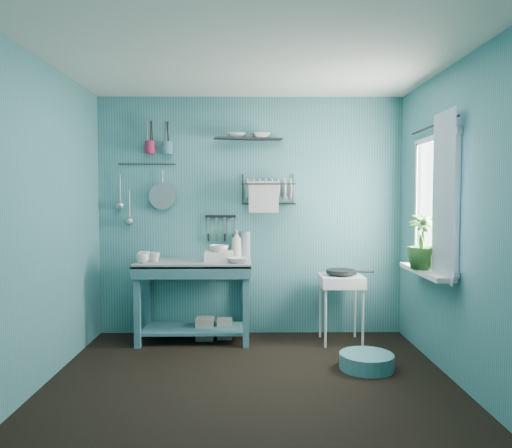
{
  "coord_description": "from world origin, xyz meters",
  "views": [
    {
      "loc": [
        -0.01,
        -3.78,
        1.44
      ],
      "look_at": [
        0.05,
        0.85,
        1.2
      ],
      "focal_mm": 35.0,
      "sensor_mm": 36.0,
      "label": 1
    }
  ],
  "objects_px": {
    "soap_bottle": "(236,244)",
    "utensil_cup_magenta": "(150,147)",
    "colander": "(162,196)",
    "storage_tin_large": "(205,328)",
    "wash_tub": "(219,256)",
    "storage_tin_small": "(225,329)",
    "dish_rack": "(268,189)",
    "mug_right": "(144,256)",
    "utensil_cup_teal": "(167,148)",
    "work_counter": "(194,301)",
    "potted_plant": "(423,242)",
    "mug_mid": "(155,257)",
    "water_bottle": "(246,245)",
    "frying_pan": "(341,272)",
    "floor_basin": "(367,361)",
    "mug_left": "(143,258)",
    "hotplate_stand": "(341,309)"
  },
  "relations": [
    {
      "from": "water_bottle",
      "to": "utensil_cup_teal",
      "type": "xyz_separation_m",
      "value": [
        -0.81,
        -0.01,
        1.01
      ]
    },
    {
      "from": "potted_plant",
      "to": "storage_tin_small",
      "type": "relative_size",
      "value": 2.38
    },
    {
      "from": "colander",
      "to": "storage_tin_large",
      "type": "relative_size",
      "value": 1.27
    },
    {
      "from": "storage_tin_small",
      "to": "utensil_cup_teal",
      "type": "bearing_deg",
      "value": 167.24
    },
    {
      "from": "mug_left",
      "to": "storage_tin_large",
      "type": "distance_m",
      "value": 0.97
    },
    {
      "from": "mug_left",
      "to": "floor_basin",
      "type": "relative_size",
      "value": 0.27
    },
    {
      "from": "water_bottle",
      "to": "dish_rack",
      "type": "relative_size",
      "value": 0.51
    },
    {
      "from": "frying_pan",
      "to": "potted_plant",
      "type": "bearing_deg",
      "value": -49.1
    },
    {
      "from": "colander",
      "to": "storage_tin_large",
      "type": "height_order",
      "value": "colander"
    },
    {
      "from": "dish_rack",
      "to": "utensil_cup_magenta",
      "type": "height_order",
      "value": "utensil_cup_magenta"
    },
    {
      "from": "utensil_cup_magenta",
      "to": "utensil_cup_teal",
      "type": "relative_size",
      "value": 1.0
    },
    {
      "from": "soap_bottle",
      "to": "utensil_cup_magenta",
      "type": "height_order",
      "value": "utensil_cup_magenta"
    },
    {
      "from": "wash_tub",
      "to": "potted_plant",
      "type": "relative_size",
      "value": 0.59
    },
    {
      "from": "work_counter",
      "to": "utensil_cup_teal",
      "type": "height_order",
      "value": "utensil_cup_teal"
    },
    {
      "from": "work_counter",
      "to": "soap_bottle",
      "type": "height_order",
      "value": "soap_bottle"
    },
    {
      "from": "wash_tub",
      "to": "work_counter",
      "type": "bearing_deg",
      "value": 175.43
    },
    {
      "from": "potted_plant",
      "to": "storage_tin_large",
      "type": "xyz_separation_m",
      "value": [
        -1.94,
        0.79,
        -0.96
      ]
    },
    {
      "from": "work_counter",
      "to": "water_bottle",
      "type": "height_order",
      "value": "water_bottle"
    },
    {
      "from": "mug_mid",
      "to": "water_bottle",
      "type": "bearing_deg",
      "value": 17.28
    },
    {
      "from": "colander",
      "to": "floor_basin",
      "type": "relative_size",
      "value": 0.61
    },
    {
      "from": "potted_plant",
      "to": "storage_tin_large",
      "type": "distance_m",
      "value": 2.3
    },
    {
      "from": "work_counter",
      "to": "dish_rack",
      "type": "relative_size",
      "value": 2.08
    },
    {
      "from": "soap_bottle",
      "to": "water_bottle",
      "type": "bearing_deg",
      "value": 11.31
    },
    {
      "from": "utensil_cup_magenta",
      "to": "frying_pan",
      "type": "bearing_deg",
      "value": -8.38
    },
    {
      "from": "floor_basin",
      "to": "mug_mid",
      "type": "bearing_deg",
      "value": 157.45
    },
    {
      "from": "frying_pan",
      "to": "colander",
      "type": "height_order",
      "value": "colander"
    },
    {
      "from": "frying_pan",
      "to": "storage_tin_large",
      "type": "relative_size",
      "value": 1.36
    },
    {
      "from": "mug_left",
      "to": "hotplate_stand",
      "type": "bearing_deg",
      "value": 2.61
    },
    {
      "from": "wash_tub",
      "to": "storage_tin_small",
      "type": "bearing_deg",
      "value": 63.43
    },
    {
      "from": "mug_right",
      "to": "wash_tub",
      "type": "xyz_separation_m",
      "value": [
        0.75,
        -0.02,
        0.0
      ]
    },
    {
      "from": "wash_tub",
      "to": "dish_rack",
      "type": "relative_size",
      "value": 0.51
    },
    {
      "from": "dish_rack",
      "to": "potted_plant",
      "type": "xyz_separation_m",
      "value": [
        1.29,
        -0.9,
        -0.47
      ]
    },
    {
      "from": "mug_mid",
      "to": "utensil_cup_teal",
      "type": "distance_m",
      "value": 1.14
    },
    {
      "from": "work_counter",
      "to": "potted_plant",
      "type": "bearing_deg",
      "value": -15.17
    },
    {
      "from": "work_counter",
      "to": "storage_tin_small",
      "type": "bearing_deg",
      "value": 19.57
    },
    {
      "from": "mug_right",
      "to": "utensil_cup_magenta",
      "type": "height_order",
      "value": "utensil_cup_magenta"
    },
    {
      "from": "mug_left",
      "to": "floor_basin",
      "type": "bearing_deg",
      "value": -19.06
    },
    {
      "from": "mug_right",
      "to": "dish_rack",
      "type": "height_order",
      "value": "dish_rack"
    },
    {
      "from": "water_bottle",
      "to": "utensil_cup_magenta",
      "type": "distance_m",
      "value": 1.42
    },
    {
      "from": "potted_plant",
      "to": "storage_tin_small",
      "type": "xyz_separation_m",
      "value": [
        -1.74,
        0.82,
        -0.97
      ]
    },
    {
      "from": "dish_rack",
      "to": "soap_bottle",
      "type": "bearing_deg",
      "value": 171.69
    },
    {
      "from": "soap_bottle",
      "to": "utensil_cup_magenta",
      "type": "relative_size",
      "value": 2.3
    },
    {
      "from": "utensil_cup_magenta",
      "to": "storage_tin_large",
      "type": "relative_size",
      "value": 0.59
    },
    {
      "from": "utensil_cup_teal",
      "to": "frying_pan",
      "type": "bearing_deg",
      "value": -9.22
    },
    {
      "from": "soap_bottle",
      "to": "storage_tin_small",
      "type": "relative_size",
      "value": 1.49
    },
    {
      "from": "floor_basin",
      "to": "storage_tin_large",
      "type": "bearing_deg",
      "value": 147.81
    },
    {
      "from": "potted_plant",
      "to": "mug_right",
      "type": "bearing_deg",
      "value": 163.86
    },
    {
      "from": "soap_bottle",
      "to": "frying_pan",
      "type": "height_order",
      "value": "soap_bottle"
    },
    {
      "from": "mug_right",
      "to": "storage_tin_small",
      "type": "relative_size",
      "value": 0.61
    },
    {
      "from": "mug_right",
      "to": "storage_tin_large",
      "type": "xyz_separation_m",
      "value": [
        0.6,
        0.05,
        -0.75
      ]
    }
  ]
}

